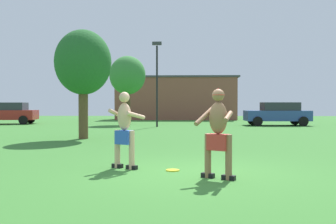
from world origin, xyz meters
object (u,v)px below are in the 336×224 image
at_px(frisbee, 173,170).
at_px(lamp_post, 157,74).
at_px(car_blue_near_post, 278,113).
at_px(car_red_mid_lot, 7,113).
at_px(player_near, 125,128).
at_px(player_in_red, 218,129).
at_px(tree_right_field, 128,76).
at_px(tree_left_field, 83,63).

relative_size(frisbee, lamp_post, 0.05).
bearing_deg(car_blue_near_post, car_red_mid_lot, 176.25).
height_order(player_near, lamp_post, lamp_post).
relative_size(player_near, car_red_mid_lot, 0.39).
height_order(player_in_red, lamp_post, lamp_post).
bearing_deg(tree_right_field, frisbee, -79.04).
distance_m(frisbee, car_blue_near_post, 19.46).
bearing_deg(frisbee, player_in_red, -44.00).
distance_m(player_near, frisbee, 1.44).
bearing_deg(player_in_red, tree_left_field, 119.59).
bearing_deg(tree_right_field, car_red_mid_lot, 177.12).
bearing_deg(frisbee, tree_left_field, 117.24).
bearing_deg(car_red_mid_lot, tree_right_field, -2.88).
relative_size(player_in_red, frisbee, 5.89).
xyz_separation_m(car_blue_near_post, car_red_mid_lot, (-19.45, 1.27, 0.00)).
relative_size(frisbee, tree_right_field, 0.06).
xyz_separation_m(lamp_post, tree_left_field, (-2.54, -8.64, -0.20)).
relative_size(tree_left_field, tree_right_field, 0.93).
bearing_deg(tree_left_field, lamp_post, 73.63).
relative_size(player_in_red, tree_right_field, 0.36).
distance_m(player_in_red, car_blue_near_post, 19.97).
bearing_deg(lamp_post, car_red_mid_lot, 164.10).
bearing_deg(lamp_post, frisbee, -85.09).
xyz_separation_m(frisbee, car_red_mid_lot, (-12.70, 19.50, 0.81)).
xyz_separation_m(car_red_mid_lot, tree_right_field, (9.01, -0.45, 2.66)).
bearing_deg(tree_right_field, player_near, -82.11).
relative_size(car_red_mid_lot, lamp_post, 0.82).
relative_size(frisbee, car_blue_near_post, 0.07).
distance_m(car_red_mid_lot, tree_left_field, 14.92).
height_order(frisbee, car_blue_near_post, car_blue_near_post).
xyz_separation_m(player_near, lamp_post, (-0.31, 16.02, 2.45)).
bearing_deg(tree_left_field, player_in_red, -60.41).
bearing_deg(frisbee, car_red_mid_lot, 123.06).
height_order(frisbee, car_red_mid_lot, car_red_mid_lot).
distance_m(tree_left_field, tree_right_field, 11.41).
height_order(frisbee, tree_left_field, tree_left_field).
height_order(player_near, tree_right_field, tree_right_field).
height_order(car_red_mid_lot, tree_right_field, tree_right_field).
xyz_separation_m(frisbee, tree_right_field, (-3.69, 19.05, 3.47)).
bearing_deg(car_blue_near_post, player_in_red, -107.06).
height_order(player_near, car_red_mid_lot, player_near).
distance_m(player_near, car_red_mid_lot, 22.47).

